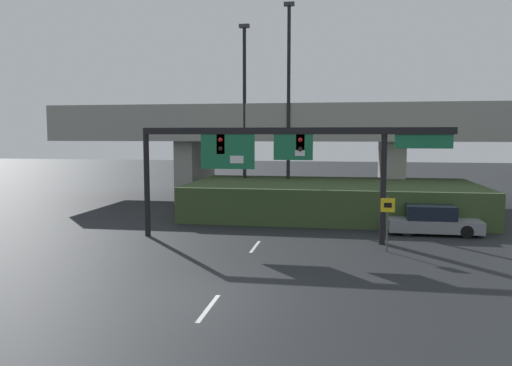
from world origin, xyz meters
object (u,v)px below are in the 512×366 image
at_px(highway_light_pole_near, 245,112).
at_px(parked_sedan_near_right, 432,221).
at_px(speed_limit_sign, 387,216).
at_px(signal_gantry, 279,150).
at_px(highway_light_pole_far, 289,102).

height_order(highway_light_pole_near, parked_sedan_near_right, highway_light_pole_near).
distance_m(speed_limit_sign, highway_light_pole_near, 15.70).
bearing_deg(signal_gantry, highway_light_pole_far, 93.45).
bearing_deg(highway_light_pole_near, signal_gantry, -70.74).
bearing_deg(highway_light_pole_near, speed_limit_sign, -54.41).
bearing_deg(speed_limit_sign, parked_sedan_near_right, 58.94).
distance_m(speed_limit_sign, highway_light_pole_far, 14.39).
distance_m(signal_gantry, highway_light_pole_far, 10.89).
xyz_separation_m(speed_limit_sign, parked_sedan_near_right, (2.68, 4.45, -0.88)).
distance_m(highway_light_pole_far, parked_sedan_near_right, 12.98).
bearing_deg(highway_light_pole_near, highway_light_pole_far, -2.17).
bearing_deg(highway_light_pole_far, parked_sedan_near_right, -42.31).
bearing_deg(speed_limit_sign, highway_light_pole_far, 115.00).
bearing_deg(parked_sedan_near_right, highway_light_pole_far, 137.79).
relative_size(highway_light_pole_near, highway_light_pole_far, 0.91).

